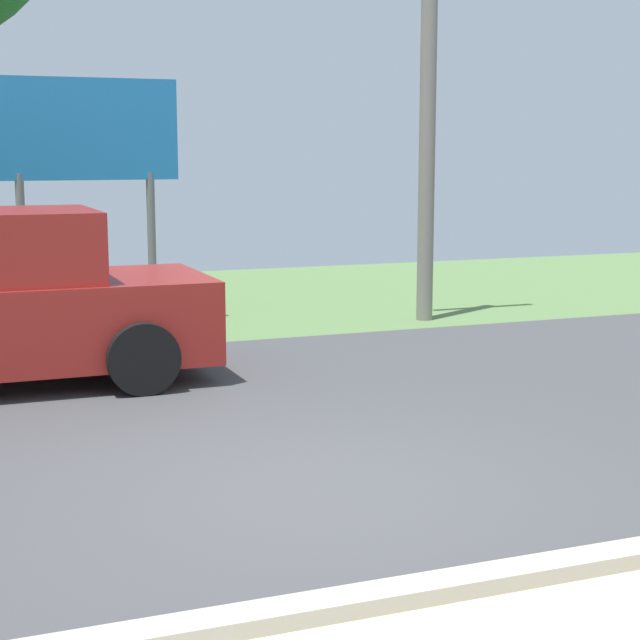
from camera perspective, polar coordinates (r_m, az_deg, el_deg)
name	(u,v)px	position (r m, az deg, el deg)	size (l,w,h in m)	color
ground_plane	(209,405)	(10.44, -6.24, -4.75)	(40.00, 22.00, 0.20)	#424244
utility_pole	(428,84)	(15.22, 6.06, 12.99)	(1.80, 0.24, 6.58)	gray
roadside_billboard	(85,148)	(14.71, -13.00, 9.37)	(2.60, 0.12, 3.50)	slate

